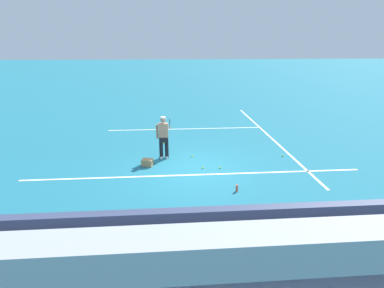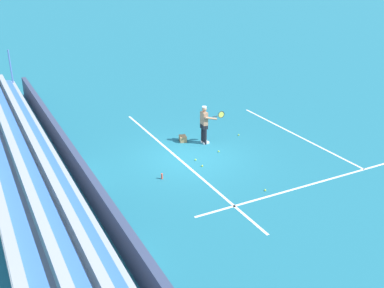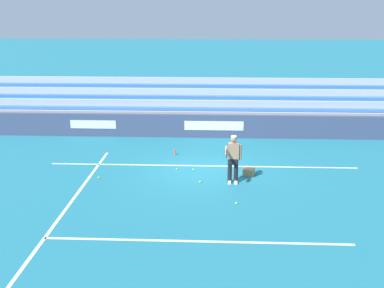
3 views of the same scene
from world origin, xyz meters
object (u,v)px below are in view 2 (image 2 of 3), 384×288
Objects in this scene: tennis_ball_toward_net at (219,151)px; water_bottle at (162,176)px; tennis_player at (205,124)px; tennis_ball_on_baseline at (239,135)px; ball_box_cardboard at (183,139)px; tennis_ball_by_box at (202,166)px; tennis_ball_midcourt at (265,190)px; tennis_ball_far_left at (195,160)px.

tennis_ball_toward_net is 3.35m from water_bottle.
tennis_player reaches higher than tennis_ball_toward_net.
tennis_player is 2.03m from tennis_ball_on_baseline.
tennis_ball_on_baseline is at bearing 115.38° from water_bottle.
ball_box_cardboard is at bearing 141.50° from water_bottle.
ball_box_cardboard is 2.75m from tennis_ball_by_box.
tennis_ball_by_box is 1.00× the size of tennis_ball_midcourt.
tennis_ball_on_baseline is at bearing 115.85° from tennis_ball_far_left.
tennis_ball_far_left and tennis_ball_midcourt have the same top height.
tennis_ball_by_box is 1.00× the size of tennis_ball_far_left.
tennis_player is at bearing 139.83° from tennis_ball_far_left.
water_bottle reaches higher than tennis_ball_midcourt.
water_bottle reaches higher than tennis_ball_far_left.
tennis_ball_midcourt is at bearing 16.35° from tennis_ball_far_left.
ball_box_cardboard reaches higher than tennis_ball_far_left.
tennis_ball_toward_net is 2.14m from tennis_ball_on_baseline.
tennis_player is at bearing 126.60° from water_bottle.
tennis_ball_on_baseline is at bearing 91.45° from tennis_player.
water_bottle reaches higher than tennis_ball_on_baseline.
ball_box_cardboard is at bearing 169.79° from tennis_ball_by_box.
tennis_ball_by_box is 0.64m from tennis_ball_far_left.
tennis_ball_midcourt is (5.47, 0.55, -0.10)m from ball_box_cardboard.
tennis_ball_on_baseline and tennis_ball_midcourt have the same top height.
water_bottle is (1.15, -3.14, 0.08)m from tennis_ball_toward_net.
water_bottle is at bearing -83.27° from tennis_ball_by_box.
tennis_ball_by_box is at bearing -55.54° from tennis_ball_on_baseline.
ball_box_cardboard reaches higher than tennis_ball_toward_net.
tennis_ball_on_baseline is at bearing 157.26° from tennis_ball_midcourt.
tennis_ball_by_box is at bearing -3.46° from tennis_ball_far_left.
tennis_player is 25.98× the size of tennis_ball_midcourt.
tennis_ball_far_left is at bearing -77.20° from tennis_ball_toward_net.
tennis_ball_far_left is 1.00× the size of tennis_ball_midcourt.
water_bottle is at bearing -131.59° from tennis_ball_midcourt.
tennis_player is 4.92m from tennis_ball_midcourt.
tennis_ball_toward_net is at bearing 3.08° from tennis_player.
tennis_ball_toward_net is at bearing 110.04° from water_bottle.
tennis_ball_far_left is (-0.64, 0.04, 0.00)m from tennis_ball_by_box.
tennis_ball_midcourt is at bearing 20.57° from tennis_ball_by_box.
tennis_ball_toward_net and tennis_ball_midcourt have the same top height.
tennis_ball_by_box is 3.75m from tennis_ball_on_baseline.
tennis_ball_toward_net is 3.71m from tennis_ball_midcourt.
tennis_player is 2.06m from tennis_ball_far_left.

